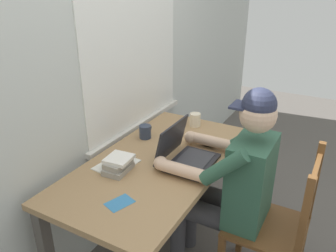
{
  "coord_description": "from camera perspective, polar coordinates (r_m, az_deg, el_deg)",
  "views": [
    {
      "loc": [
        -1.51,
        -0.9,
        1.72
      ],
      "look_at": [
        0.03,
        -0.05,
        0.94
      ],
      "focal_mm": 36.04,
      "sensor_mm": 36.0,
      "label": 1
    }
  ],
  "objects": [
    {
      "name": "ground_plane",
      "position": [
        2.46,
        -1.4,
        -20.53
      ],
      "size": [
        8.0,
        8.0,
        0.0
      ],
      "primitive_type": "plane",
      "color": "#56514C"
    },
    {
      "name": "back_wall",
      "position": [
        2.06,
        -12.35,
        11.51
      ],
      "size": [
        6.0,
        0.08,
        2.6
      ],
      "color": "beige",
      "rests_on": "ground"
    },
    {
      "name": "desk",
      "position": [
        2.07,
        -1.57,
        -8.06
      ],
      "size": [
        1.39,
        0.71,
        0.72
      ],
      "color": "#9E7A51",
      "rests_on": "ground"
    },
    {
      "name": "seated_person",
      "position": [
        1.96,
        10.76,
        -8.86
      ],
      "size": [
        0.5,
        0.6,
        1.23
      ],
      "color": "#2D5642",
      "rests_on": "ground"
    },
    {
      "name": "wooden_chair",
      "position": [
        2.05,
        17.96,
        -15.92
      ],
      "size": [
        0.42,
        0.42,
        0.92
      ],
      "color": "brown",
      "rests_on": "ground"
    },
    {
      "name": "laptop",
      "position": [
        1.98,
        2.74,
        -4.63
      ],
      "size": [
        0.33,
        0.28,
        0.23
      ],
      "color": "#232328",
      "rests_on": "desk"
    },
    {
      "name": "computer_mouse",
      "position": [
        2.18,
        6.86,
        -3.0
      ],
      "size": [
        0.06,
        0.1,
        0.03
      ],
      "primitive_type": "ellipsoid",
      "color": "black",
      "rests_on": "desk"
    },
    {
      "name": "coffee_mug_white",
      "position": [
        2.45,
        4.64,
        1.08
      ],
      "size": [
        0.12,
        0.08,
        0.1
      ],
      "color": "beige",
      "rests_on": "desk"
    },
    {
      "name": "coffee_mug_dark",
      "position": [
        2.27,
        -3.85,
        -0.94
      ],
      "size": [
        0.12,
        0.08,
        0.09
      ],
      "color": "#2D384C",
      "rests_on": "desk"
    },
    {
      "name": "book_stack_main",
      "position": [
        1.91,
        -8.4,
        -6.45
      ],
      "size": [
        0.18,
        0.15,
        0.09
      ],
      "color": "gray",
      "rests_on": "desk"
    },
    {
      "name": "paper_pile_near_laptop",
      "position": [
        1.98,
        -8.69,
        -6.48
      ],
      "size": [
        0.26,
        0.2,
        0.01
      ],
      "primitive_type": "cube",
      "rotation": [
        0.0,
        0.0,
        -0.1
      ],
      "color": "silver",
      "rests_on": "desk"
    },
    {
      "name": "landscape_photo_print",
      "position": [
        1.68,
        -8.17,
        -12.74
      ],
      "size": [
        0.15,
        0.13,
        0.0
      ],
      "primitive_type": "cube",
      "rotation": [
        0.0,
        0.0,
        -0.33
      ],
      "color": "teal",
      "rests_on": "desk"
    }
  ]
}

